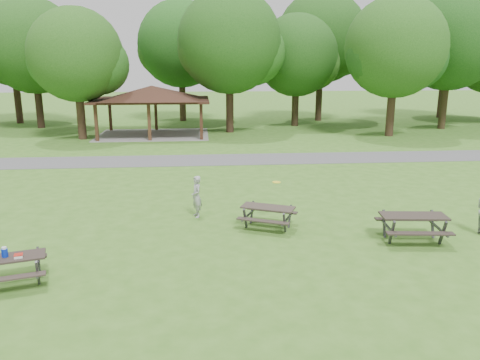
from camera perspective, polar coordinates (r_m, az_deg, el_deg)
The scene contains 18 objects.
ground at distance 13.56m, azimuth -2.79°, elevation -9.57°, with size 160.00×160.00×0.00m, color #3A6C1E.
asphalt_path at distance 26.96m, azimuth -3.95°, elevation 2.46°, with size 120.00×3.20×0.02m, color #4D4D4F.
pavilion at distance 36.66m, azimuth -10.71°, elevation 10.16°, with size 8.60×7.01×3.76m.
tree_row_c at distance 43.59m, azimuth -23.75°, elevation 14.41°, with size 8.19×7.80×10.67m.
tree_row_d at distance 35.96m, azimuth -19.20°, elevation 13.89°, with size 6.93×6.60×9.27m.
tree_row_e at distance 37.54m, azimuth -1.14°, elevation 16.16°, with size 8.40×8.00×11.02m.
tree_row_f at distance 41.81m, azimuth 7.02°, elevation 14.56°, with size 7.35×7.00×9.55m.
tree_row_g at distance 37.38m, azimuth 18.54°, elevation 14.77°, with size 7.77×7.40×10.25m.
tree_row_h at distance 43.16m, azimuth 24.34°, elevation 15.02°, with size 8.61×8.20×11.37m.
tree_deep_a at distance 47.89m, azimuth -25.99°, elevation 14.77°, with size 8.40×8.00×11.38m.
tree_deep_b at distance 45.48m, azimuth -7.08°, elevation 15.83°, with size 8.40×8.00×11.13m.
tree_deep_c at distance 45.95m, azimuth 10.00°, elevation 16.41°, with size 8.82×8.40×11.90m.
tree_deep_d at distance 52.09m, azimuth 23.97°, elevation 14.69°, with size 8.40×8.00×11.27m.
picnic_table_near at distance 13.14m, azimuth -27.26°, elevation -8.68°, with size 2.08×1.84×1.23m.
picnic_table_middle at distance 15.81m, azimuth 3.41°, elevation -3.87°, with size 2.19×2.02×0.77m.
picnic_table_far at distance 15.60m, azimuth 20.37°, elevation -4.73°, with size 2.16×1.81×0.87m.
frisbee_in_flight at distance 16.20m, azimuth 4.47°, elevation -0.26°, with size 0.33×0.33×0.02m.
frisbee_thrower at distance 16.90m, azimuth -5.32°, elevation -2.03°, with size 0.55×0.36×1.52m, color #9D9DA0.
Camera 1 is at (-0.42, -12.41, 5.44)m, focal length 35.00 mm.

